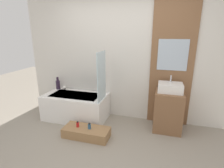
% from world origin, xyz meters
% --- Properties ---
extents(ground_plane, '(12.00, 12.00, 0.00)m').
position_xyz_m(ground_plane, '(0.00, 0.00, 0.00)').
color(ground_plane, gray).
extents(wall_tiled_back, '(4.20, 0.06, 2.60)m').
position_xyz_m(wall_tiled_back, '(0.00, 1.58, 1.30)').
color(wall_tiled_back, silver).
rests_on(wall_tiled_back, ground_plane).
extents(wall_wood_accent, '(0.79, 0.04, 2.60)m').
position_xyz_m(wall_wood_accent, '(1.02, 1.53, 1.31)').
color(wall_wood_accent, brown).
rests_on(wall_wood_accent, ground_plane).
extents(bathtub, '(1.33, 0.70, 0.54)m').
position_xyz_m(bathtub, '(-0.87, 1.18, 0.27)').
color(bathtub, white).
rests_on(bathtub, ground_plane).
extents(glass_shower_screen, '(0.01, 0.46, 0.94)m').
position_xyz_m(glass_shower_screen, '(-0.24, 1.08, 1.00)').
color(glass_shower_screen, silver).
rests_on(glass_shower_screen, bathtub).
extents(wooden_step_bench, '(0.83, 0.35, 0.17)m').
position_xyz_m(wooden_step_bench, '(-0.36, 0.57, 0.08)').
color(wooden_step_bench, '#997047').
rests_on(wooden_step_bench, ground_plane).
extents(vanity_cabinet, '(0.51, 0.51, 0.76)m').
position_xyz_m(vanity_cabinet, '(1.02, 1.26, 0.38)').
color(vanity_cabinet, brown).
rests_on(vanity_cabinet, ground_plane).
extents(sink, '(0.43, 0.33, 0.29)m').
position_xyz_m(sink, '(1.02, 1.26, 0.84)').
color(sink, white).
rests_on(sink, vanity_cabinet).
extents(vase_tall_dark, '(0.09, 0.09, 0.28)m').
position_xyz_m(vase_tall_dark, '(-1.44, 1.43, 0.65)').
color(vase_tall_dark, '#2D1E33').
rests_on(vase_tall_dark, bathtub).
extents(vase_round_light, '(0.09, 0.09, 0.09)m').
position_xyz_m(vase_round_light, '(-1.28, 1.43, 0.58)').
color(vase_round_light, silver).
rests_on(vase_round_light, bathtub).
extents(bottle_soap_primary, '(0.05, 0.05, 0.11)m').
position_xyz_m(bottle_soap_primary, '(-0.53, 0.57, 0.22)').
color(bottle_soap_primary, red).
rests_on(bottle_soap_primary, wooden_step_bench).
extents(bottle_soap_secondary, '(0.05, 0.05, 0.11)m').
position_xyz_m(bottle_soap_secondary, '(-0.30, 0.57, 0.22)').
color(bottle_soap_secondary, '#2D567A').
rests_on(bottle_soap_secondary, wooden_step_bench).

